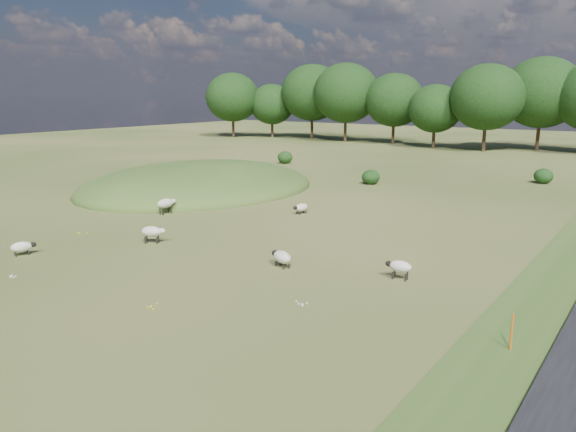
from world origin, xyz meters
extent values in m
plane|color=#304C17|center=(0.00, 20.00, 0.00)|extent=(160.00, 160.00, 0.00)
ellipsoid|color=#33561E|center=(-12.00, 12.00, 0.00)|extent=(16.00, 20.00, 4.00)
cylinder|color=black|center=(-42.96, 52.57, 1.89)|extent=(0.44, 0.44, 3.77)
ellipsoid|color=black|center=(-42.96, 52.57, 6.50)|extent=(8.81, 8.81, 7.93)
cylinder|color=black|center=(-37.62, 56.23, 1.56)|extent=(0.44, 0.44, 3.12)
ellipsoid|color=black|center=(-37.62, 56.23, 5.38)|extent=(7.28, 7.28, 6.55)
cylinder|color=black|center=(-30.54, 57.35, 2.11)|extent=(0.44, 0.44, 4.21)
ellipsoid|color=black|center=(-30.54, 57.35, 7.25)|extent=(9.83, 9.83, 8.84)
cylinder|color=black|center=(-23.43, 55.54, 2.09)|extent=(0.44, 0.44, 4.18)
ellipsoid|color=black|center=(-23.43, 55.54, 7.20)|extent=(9.75, 9.75, 8.78)
cylinder|color=black|center=(-15.94, 56.24, 1.80)|extent=(0.44, 0.44, 3.61)
ellipsoid|color=black|center=(-15.94, 56.24, 6.21)|extent=(8.41, 8.41, 7.57)
cylinder|color=black|center=(-8.82, 53.43, 1.51)|extent=(0.44, 0.44, 3.02)
ellipsoid|color=black|center=(-8.82, 53.43, 5.20)|extent=(7.04, 7.04, 6.34)
cylinder|color=black|center=(-2.08, 52.98, 1.95)|extent=(0.44, 0.44, 3.90)
ellipsoid|color=black|center=(-2.08, 52.98, 6.71)|extent=(9.09, 9.09, 8.18)
cylinder|color=black|center=(3.25, 57.90, 2.11)|extent=(0.44, 0.44, 4.22)
ellipsoid|color=black|center=(3.25, 57.90, 7.27)|extent=(9.85, 9.85, 8.86)
ellipsoid|color=black|center=(-1.95, 21.38, 0.59)|extent=(1.45, 1.45, 1.18)
ellipsoid|color=black|center=(9.43, 29.78, 0.62)|extent=(1.51, 1.51, 1.24)
ellipsoid|color=black|center=(-15.47, 28.50, 0.64)|extent=(1.57, 1.57, 1.28)
cylinder|color=#D8590C|center=(15.01, -3.59, 0.60)|extent=(0.06, 0.06, 1.20)
ellipsoid|color=beige|center=(-5.77, -6.09, 0.41)|extent=(0.80, 1.03, 0.47)
ellipsoid|color=black|center=(-5.58, -5.63, 0.44)|extent=(0.32, 0.36, 0.24)
cylinder|color=black|center=(-5.77, -5.80, 0.09)|extent=(0.07, 0.07, 0.17)
cylinder|color=black|center=(-5.56, -5.89, 0.09)|extent=(0.07, 0.07, 0.17)
cylinder|color=black|center=(-5.97, -6.29, 0.09)|extent=(0.07, 0.07, 0.17)
cylinder|color=black|center=(-5.76, -6.38, 0.09)|extent=(0.07, 0.07, 0.17)
ellipsoid|color=beige|center=(-0.26, 8.68, 0.41)|extent=(0.72, 1.02, 0.47)
ellipsoid|color=black|center=(-0.39, 8.20, 0.44)|extent=(0.30, 0.35, 0.24)
cylinder|color=black|center=(-0.21, 8.39, 0.09)|extent=(0.07, 0.07, 0.17)
cylinder|color=black|center=(-0.44, 8.45, 0.09)|extent=(0.07, 0.07, 0.17)
cylinder|color=black|center=(-0.07, 8.91, 0.09)|extent=(0.07, 0.07, 0.17)
cylinder|color=black|center=(-0.30, 8.97, 0.09)|extent=(0.07, 0.07, 0.17)
ellipsoid|color=beige|center=(5.00, -0.74, 0.45)|extent=(1.15, 0.87, 0.53)
ellipsoid|color=black|center=(4.48, -0.54, 0.49)|extent=(0.40, 0.35, 0.26)
cylinder|color=black|center=(4.68, -0.75, 0.10)|extent=(0.07, 0.07, 0.19)
cylinder|color=black|center=(4.77, -0.51, 0.10)|extent=(0.07, 0.07, 0.19)
cylinder|color=black|center=(5.24, -0.96, 0.10)|extent=(0.07, 0.07, 0.19)
cylinder|color=black|center=(5.33, -0.72, 0.10)|extent=(0.07, 0.07, 0.19)
ellipsoid|color=beige|center=(-2.51, -1.26, 0.61)|extent=(1.12, 0.95, 0.51)
ellipsoid|color=silver|center=(-2.05, -0.98, 0.65)|extent=(0.40, 0.37, 0.25)
cylinder|color=black|center=(-2.33, -1.00, 0.18)|extent=(0.07, 0.07, 0.36)
cylinder|color=black|center=(-2.20, -1.22, 0.18)|extent=(0.07, 0.07, 0.36)
cylinder|color=black|center=(-2.82, -1.29, 0.18)|extent=(0.07, 0.07, 0.36)
cylinder|color=black|center=(-2.70, -1.51, 0.18)|extent=(0.07, 0.07, 0.36)
ellipsoid|color=beige|center=(-7.01, 3.87, 0.68)|extent=(0.68, 1.14, 0.56)
ellipsoid|color=silver|center=(-6.96, 4.47, 0.72)|extent=(0.30, 0.38, 0.28)
cylinder|color=black|center=(-7.12, 4.20, 0.20)|extent=(0.08, 0.08, 0.40)
cylinder|color=black|center=(-6.85, 4.18, 0.20)|extent=(0.08, 0.08, 0.40)
cylinder|color=black|center=(-7.18, 3.57, 0.20)|extent=(0.08, 0.08, 0.40)
cylinder|color=black|center=(-6.91, 3.54, 0.20)|extent=(0.08, 0.08, 0.40)
ellipsoid|color=beige|center=(9.78, 0.61, 0.56)|extent=(0.93, 0.54, 0.46)
ellipsoid|color=black|center=(9.30, 0.58, 0.59)|extent=(0.31, 0.24, 0.23)
cylinder|color=black|center=(9.53, 0.49, 0.16)|extent=(0.07, 0.07, 0.33)
cylinder|color=black|center=(9.51, 0.71, 0.16)|extent=(0.07, 0.07, 0.33)
cylinder|color=black|center=(10.05, 0.52, 0.16)|extent=(0.07, 0.07, 0.33)
cylinder|color=black|center=(10.03, 0.74, 0.16)|extent=(0.07, 0.07, 0.33)
camera|label=1|loc=(18.26, -19.31, 7.27)|focal=35.00mm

